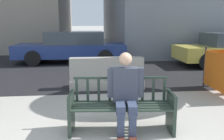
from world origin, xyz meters
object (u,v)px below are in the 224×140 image
seated_person (126,92)px  car_sedan_mid (72,47)px  delivery_truck (198,24)px  street_bench (121,108)px  jersey_barrier_centre (107,76)px

seated_person → car_sedan_mid: 7.45m
seated_person → delivery_truck: 10.02m
street_bench → seated_person: (0.06, -0.06, 0.29)m
jersey_barrier_centre → street_bench: bearing=-89.7°
jersey_barrier_centre → car_sedan_mid: 4.66m
seated_person → delivery_truck: size_ratio=0.19×
street_bench → jersey_barrier_centre: 2.79m
seated_person → street_bench: bearing=133.5°
car_sedan_mid → street_bench: bearing=-80.7°
delivery_truck → car_sedan_mid: bearing=-168.8°
seated_person → jersey_barrier_centre: (-0.07, 2.85, -0.35)m
street_bench → delivery_truck: bearing=59.1°
seated_person → car_sedan_mid: size_ratio=0.27×
street_bench → seated_person: seated_person is taller
street_bench → delivery_truck: 10.03m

